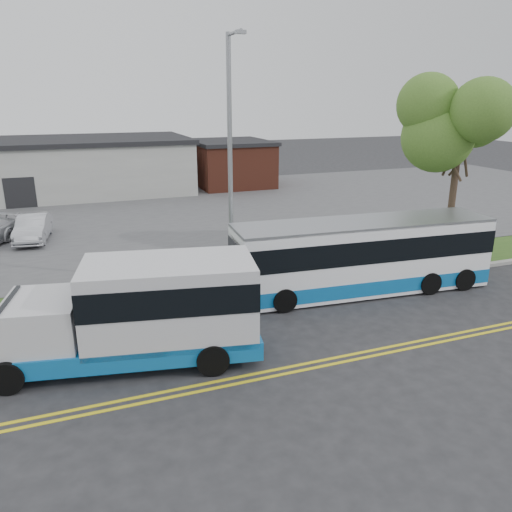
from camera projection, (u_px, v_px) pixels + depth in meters
name	position (u px, v px, depth m)	size (l,w,h in m)	color
ground	(174.00, 326.00, 16.91)	(140.00, 140.00, 0.00)	#28282B
lane_line_north	(203.00, 384.00, 13.48)	(70.00, 0.12, 0.01)	yellow
lane_line_south	(206.00, 390.00, 13.21)	(70.00, 0.12, 0.01)	yellow
curb	(167.00, 312.00, 17.87)	(80.00, 0.30, 0.15)	#9E9B93
verge	(158.00, 295.00, 19.48)	(80.00, 3.30, 0.10)	#2F551C
parking_lot	(119.00, 217.00, 32.05)	(80.00, 25.00, 0.10)	#4C4C4F
commercial_building	(23.00, 168.00, 38.28)	(25.40, 10.40, 4.35)	#9E9E99
brick_wing	(231.00, 163.00, 43.02)	(6.30, 7.30, 3.90)	brown
tree_east	(461.00, 125.00, 22.41)	(5.20, 5.20, 8.33)	#33251B
streetlight_near	(231.00, 158.00, 18.76)	(0.35, 1.53, 9.50)	gray
shuttle_bus	(143.00, 309.00, 14.29)	(8.15, 3.90, 3.01)	#0F62A8
transit_bus	(362.00, 256.00, 19.60)	(10.48, 3.13, 2.87)	white
parked_car_a	(33.00, 228.00, 26.50)	(1.46, 4.18, 1.38)	#BABBC2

